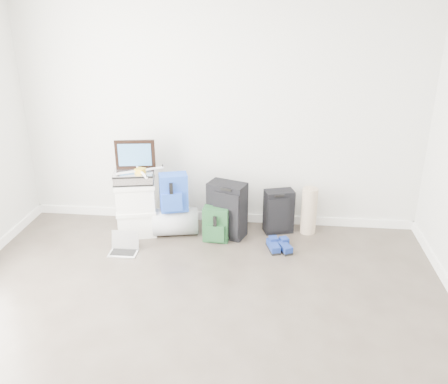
# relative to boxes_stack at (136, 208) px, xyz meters

# --- Properties ---
(ground) EXTENTS (5.00, 5.00, 0.00)m
(ground) POSITION_rel_boxes_stack_xyz_m (0.88, -2.07, -0.31)
(ground) COLOR #3A312A
(ground) RESTS_ON ground
(room_envelope) EXTENTS (4.52, 5.02, 2.71)m
(room_envelope) POSITION_rel_boxes_stack_xyz_m (0.88, -2.05, 1.41)
(room_envelope) COLOR silver
(room_envelope) RESTS_ON ground
(boxes_stack) EXTENTS (0.50, 0.45, 0.62)m
(boxes_stack) POSITION_rel_boxes_stack_xyz_m (0.00, 0.00, 0.00)
(boxes_stack) COLOR silver
(boxes_stack) RESTS_ON ground
(briefcase) EXTENTS (0.47, 0.38, 0.12)m
(briefcase) POSITION_rel_boxes_stack_xyz_m (-0.00, 0.00, 0.37)
(briefcase) COLOR #B2B2B7
(briefcase) RESTS_ON boxes_stack
(painting) EXTENTS (0.43, 0.10, 0.32)m
(painting) POSITION_rel_boxes_stack_xyz_m (-0.00, 0.10, 0.59)
(painting) COLOR black
(painting) RESTS_ON briefcase
(drone) EXTENTS (0.46, 0.46, 0.05)m
(drone) POSITION_rel_boxes_stack_xyz_m (0.08, -0.02, 0.45)
(drone) COLOR gold
(drone) RESTS_ON briefcase
(duffel_bag) EXTENTS (0.55, 0.40, 0.31)m
(duffel_bag) POSITION_rel_boxes_stack_xyz_m (0.43, 0.02, -0.16)
(duffel_bag) COLOR #94969C
(duffel_bag) RESTS_ON ground
(blue_backpack) EXTENTS (0.34, 0.29, 0.42)m
(blue_backpack) POSITION_rel_boxes_stack_xyz_m (0.43, -0.01, 0.20)
(blue_backpack) COLOR #1C4AB6
(blue_backpack) RESTS_ON duffel_bag
(large_suitcase) EXTENTS (0.46, 0.37, 0.62)m
(large_suitcase) POSITION_rel_boxes_stack_xyz_m (1.01, 0.04, 0.00)
(large_suitcase) COLOR black
(large_suitcase) RESTS_ON ground
(green_backpack) EXTENTS (0.29, 0.22, 0.39)m
(green_backpack) POSITION_rel_boxes_stack_xyz_m (0.90, -0.08, -0.12)
(green_backpack) COLOR #12331D
(green_backpack) RESTS_ON ground
(carry_on) EXTENTS (0.36, 0.29, 0.50)m
(carry_on) POSITION_rel_boxes_stack_xyz_m (1.58, 0.20, -0.06)
(carry_on) COLOR black
(carry_on) RESTS_ON ground
(shoes) EXTENTS (0.29, 0.27, 0.08)m
(shoes) POSITION_rel_boxes_stack_xyz_m (1.58, -0.24, -0.27)
(shoes) COLOR black
(shoes) RESTS_ON ground
(rolled_rug) EXTENTS (0.17, 0.17, 0.53)m
(rolled_rug) POSITION_rel_boxes_stack_xyz_m (1.91, 0.22, -0.04)
(rolled_rug) COLOR tan
(rolled_rug) RESTS_ON ground
(laptop) EXTENTS (0.29, 0.21, 0.21)m
(laptop) POSITION_rel_boxes_stack_xyz_m (-0.03, -0.44, -0.26)
(laptop) COLOR silver
(laptop) RESTS_ON ground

